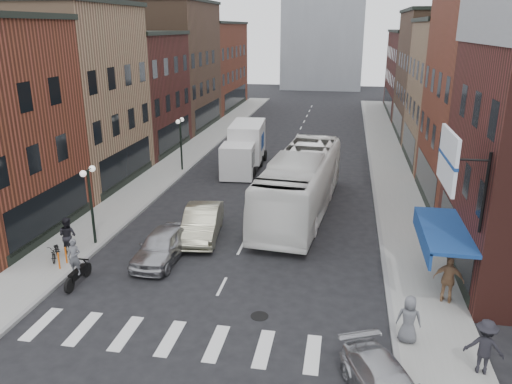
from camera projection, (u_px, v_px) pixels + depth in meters
The scene contains 28 objects.
ground at pixel (216, 298), 20.56m from camera, with size 160.00×160.00×0.00m, color black.
sidewalk_left at pixel (185, 157), 42.52m from camera, with size 3.00×74.00×0.15m, color gray.
sidewalk_right at pixel (390, 167), 39.63m from camera, with size 3.00×74.00×0.15m, color gray.
curb_left at pixel (202, 159), 42.29m from camera, with size 0.20×74.00×0.16m, color gray.
curb_right at pixel (370, 167), 39.91m from camera, with size 0.20×74.00×0.16m, color gray.
crosswalk_stripes at pixel (195, 341), 17.76m from camera, with size 12.00×2.20×0.01m, color silver.
bldg_left_mid_a at pixel (54, 95), 34.24m from camera, with size 10.30×10.20×12.30m.
bldg_left_mid_b at pixel (119, 92), 43.89m from camera, with size 10.30×10.20×10.30m.
bldg_left_far_a at pixel (162, 66), 53.69m from camera, with size 10.30×12.20×13.30m.
bldg_left_far_b at pixel (199, 66), 67.08m from camera, with size 10.30×16.20×11.30m.
bldg_right_mid_b at pixel (480, 94), 38.64m from camera, with size 10.30×10.20×11.30m.
bldg_right_far_a at pixel (454, 75), 48.75m from camera, with size 10.30×12.20×12.30m.
bldg_right_far_b at pixel (431, 73), 62.14m from camera, with size 10.30×16.20×10.30m.
awning_blue at pixel (439, 231), 20.55m from camera, with size 1.80×5.00×0.78m.
billboard_sign at pixel (450, 161), 17.63m from camera, with size 1.52×3.00×3.70m.
streetlamp_near at pixel (90, 191), 24.63m from camera, with size 0.32×1.22×4.11m.
streetlamp_far at pixel (181, 134), 37.70m from camera, with size 0.32×1.22×4.11m.
bike_rack at pixel (62, 258), 22.89m from camera, with size 0.08×0.68×0.80m.
box_truck at pixel (245, 148), 38.76m from camera, with size 2.79×8.07×3.45m.
motorcycle_rider at pixel (76, 264), 21.33m from camera, with size 0.59×2.11×2.15m.
transit_bus at pixel (301, 183), 29.49m from camera, with size 3.11×13.29×3.70m, color white.
sedan_left_near at pixel (162, 245), 23.70m from camera, with size 1.80×4.47×1.52m, color #A4A4A8.
sedan_left_far at pixel (202, 223), 26.29m from camera, with size 1.75×5.01×1.65m, color #A9A689.
parked_bicycle at pixel (55, 251), 23.58m from camera, with size 0.53×1.53×0.80m, color black.
ped_left_solo at pixel (68, 235), 24.03m from camera, with size 0.90×0.52×1.86m, color black.
ped_right_a at pixel (485, 347), 15.68m from camera, with size 1.20×0.60×1.86m, color black.
ped_right_b at pixel (449, 279), 19.72m from camera, with size 1.16×0.58×1.98m, color #916A49.
ped_right_c at pixel (409, 319), 17.24m from camera, with size 0.85×0.55×1.74m, color #55575D.
Camera 1 is at (4.87, -17.54, 10.64)m, focal length 35.00 mm.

